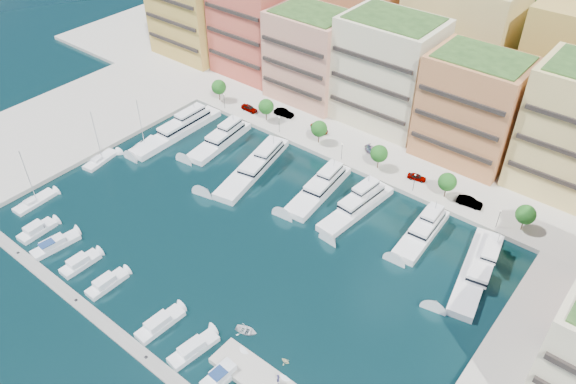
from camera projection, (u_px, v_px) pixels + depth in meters
name	position (u px, v px, depth m)	size (l,w,h in m)	color
ground	(248.00, 237.00, 107.07)	(400.00, 400.00, 0.00)	black
north_quay	(409.00, 109.00, 144.86)	(220.00, 64.00, 2.00)	#9E998E
west_quay	(31.00, 142.00, 132.55)	(34.00, 76.00, 2.00)	#9E998E
hillside	(485.00, 48.00, 174.12)	(240.00, 40.00, 58.00)	#1F3A17
south_pontoon	(110.00, 329.00, 90.26)	(72.00, 2.20, 0.35)	gray
apartment_0	(192.00, 12.00, 161.56)	(22.00, 16.50, 24.80)	tan
apartment_1	(253.00, 25.00, 151.38)	(20.00, 16.50, 26.80)	#BE4B3F
apartment_2	(311.00, 56.00, 141.13)	(20.00, 15.50, 22.80)	tan
apartment_3	(388.00, 71.00, 131.13)	(22.00, 16.50, 25.80)	beige
apartment_4	(472.00, 108.00, 119.76)	(20.00, 15.50, 23.80)	#BE7847
backblock_1	(358.00, 12.00, 154.44)	(26.00, 18.00, 30.00)	#BE7847
backblock_2	(459.00, 40.00, 139.75)	(26.00, 18.00, 30.00)	#EED27E
tree_0	(219.00, 87.00, 144.12)	(3.80, 3.80, 5.65)	#473323
tree_1	(266.00, 107.00, 136.28)	(3.80, 3.80, 5.65)	#473323
tree_2	(319.00, 129.00, 128.45)	(3.80, 3.80, 5.65)	#473323
tree_3	(379.00, 154.00, 120.62)	(3.80, 3.80, 5.65)	#473323
tree_4	(447.00, 182.00, 112.78)	(3.80, 3.80, 5.65)	#473323
tree_5	(526.00, 215.00, 104.95)	(3.80, 3.80, 5.65)	#473323
lamppost_0	(224.00, 98.00, 141.33)	(0.30, 0.30, 4.20)	black
lamppost_1	(279.00, 122.00, 132.52)	(0.30, 0.30, 4.20)	black
lamppost_2	(342.00, 149.00, 123.70)	(0.30, 0.30, 4.20)	black
lamppost_3	(415.00, 180.00, 114.89)	(0.30, 0.30, 4.20)	black
lamppost_4	(499.00, 216.00, 106.08)	(0.30, 0.30, 4.20)	black
yacht_0	(180.00, 128.00, 135.15)	(4.82, 25.82, 7.30)	white
yacht_1	(222.00, 139.00, 131.74)	(6.84, 19.42, 7.30)	white
yacht_2	(256.00, 164.00, 123.61)	(9.94, 25.51, 7.30)	white
yacht_3	(321.00, 187.00, 117.29)	(6.83, 20.09, 7.30)	white
yacht_4	(358.00, 206.00, 112.69)	(6.03, 20.09, 7.30)	white
yacht_5	(423.00, 230.00, 106.80)	(5.52, 16.85, 7.30)	white
yacht_6	(478.00, 267.00, 99.25)	(8.65, 22.82, 7.30)	white
cruiser_0	(37.00, 231.00, 107.66)	(3.18, 7.26, 2.55)	silver
cruiser_1	(55.00, 245.00, 104.55)	(3.71, 9.20, 2.66)	silver
cruiser_2	(80.00, 264.00, 100.82)	(2.82, 7.28, 2.55)	silver
cruiser_3	(107.00, 284.00, 97.03)	(2.63, 7.51, 2.55)	silver
cruiser_5	(160.00, 324.00, 90.27)	(3.17, 8.50, 2.55)	silver
cruiser_6	(193.00, 349.00, 86.49)	(3.64, 8.60, 2.55)	silver
cruiser_7	(225.00, 373.00, 83.19)	(3.34, 7.85, 2.66)	silver
sailboat_0	(35.00, 202.00, 114.71)	(3.29, 8.85, 13.20)	white
sailboat_1	(100.00, 160.00, 126.28)	(4.18, 8.89, 13.20)	white
sailboat_2	(143.00, 148.00, 130.18)	(4.93, 10.02, 13.20)	white
tender_1	(285.00, 361.00, 85.06)	(1.29, 1.49, 0.79)	beige
tender_0	(246.00, 331.00, 89.48)	(2.58, 3.61, 0.75)	white
car_0	(249.00, 108.00, 141.63)	(1.82, 4.52, 1.54)	gray
car_1	(284.00, 113.00, 139.68)	(1.79, 5.13, 1.69)	gray
car_2	(320.00, 128.00, 134.26)	(2.36, 5.11, 1.42)	gray
car_3	(375.00, 152.00, 126.54)	(2.04, 5.02, 1.46)	gray
car_4	(417.00, 177.00, 119.18)	(1.61, 3.99, 1.36)	gray
car_5	(470.00, 202.00, 112.41)	(1.78, 5.12, 1.69)	gray
person_0	(278.00, 379.00, 80.96)	(0.66, 0.44, 1.82)	#28274F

